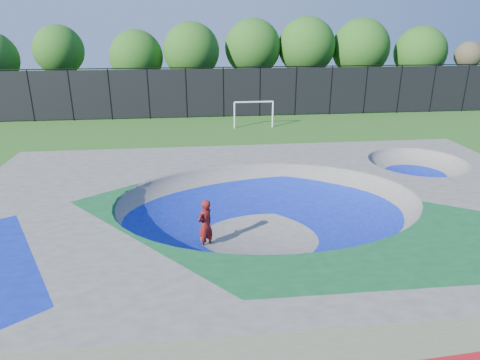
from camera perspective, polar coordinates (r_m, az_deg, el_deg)
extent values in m
plane|color=#255718|center=(16.03, 3.72, -7.33)|extent=(120.00, 120.00, 0.00)
cube|color=gray|center=(15.69, 3.78, -4.90)|extent=(22.00, 14.00, 1.50)
imported|color=red|center=(14.76, -4.66, -5.97)|extent=(0.78, 0.78, 1.82)
cube|color=black|center=(15.17, -4.56, -8.96)|extent=(0.71, 0.70, 0.05)
cylinder|color=white|center=(31.78, -0.73, 8.63)|extent=(0.12, 0.12, 1.90)
cylinder|color=white|center=(32.19, 4.39, 8.72)|extent=(0.12, 0.12, 1.90)
cylinder|color=white|center=(31.77, 1.86, 10.36)|extent=(2.86, 0.12, 0.12)
cylinder|color=black|center=(37.47, -26.13, 10.02)|extent=(0.09, 0.09, 4.00)
cylinder|color=black|center=(36.59, -21.64, 10.45)|extent=(0.09, 0.09, 4.00)
cylinder|color=black|center=(35.94, -16.95, 10.84)|extent=(0.09, 0.09, 4.00)
cylinder|color=black|center=(35.53, -12.10, 11.16)|extent=(0.09, 0.09, 4.00)
cylinder|color=black|center=(35.37, -7.17, 11.41)|extent=(0.09, 0.09, 4.00)
cylinder|color=black|center=(35.46, -2.22, 11.57)|extent=(0.09, 0.09, 4.00)
cylinder|color=black|center=(35.81, 2.67, 11.65)|extent=(0.09, 0.09, 4.00)
cylinder|color=black|center=(36.40, 7.44, 11.65)|extent=(0.09, 0.09, 4.00)
cylinder|color=black|center=(37.23, 12.02, 11.57)|extent=(0.09, 0.09, 4.00)
cylinder|color=black|center=(38.27, 16.38, 11.43)|extent=(0.09, 0.09, 4.00)
cylinder|color=black|center=(39.52, 20.47, 11.25)|extent=(0.09, 0.09, 4.00)
cylinder|color=black|center=(40.94, 24.30, 11.02)|extent=(0.09, 0.09, 4.00)
cylinder|color=black|center=(42.53, 27.85, 10.76)|extent=(0.09, 0.09, 4.00)
cube|color=black|center=(35.46, -2.22, 11.57)|extent=(48.00, 0.03, 3.80)
cylinder|color=black|center=(35.21, -2.27, 14.79)|extent=(48.00, 0.08, 0.08)
cylinder|color=#4C3526|center=(42.06, -22.38, 11.13)|extent=(0.44, 0.44, 3.48)
sphere|color=#225717|center=(41.73, -23.01, 15.64)|extent=(4.27, 4.27, 4.27)
cylinder|color=#4C3526|center=(41.34, -13.29, 11.39)|extent=(0.44, 0.44, 2.67)
sphere|color=#225717|center=(40.99, -13.65, 15.68)|extent=(4.72, 4.72, 4.72)
cylinder|color=#4C3526|center=(40.00, -6.30, 11.85)|extent=(0.44, 0.44, 3.14)
sphere|color=#225717|center=(39.64, -6.50, 16.75)|extent=(4.94, 4.94, 4.94)
cylinder|color=#4C3526|center=(41.52, 1.66, 12.37)|extent=(0.44, 0.44, 3.28)
sphere|color=#225717|center=(41.18, 1.71, 17.29)|extent=(5.12, 5.12, 5.12)
cylinder|color=#4C3526|center=(42.12, 8.60, 12.31)|extent=(0.44, 0.44, 3.32)
sphere|color=#225717|center=(41.78, 8.87, 17.23)|extent=(5.23, 5.23, 5.23)
cylinder|color=#4C3526|center=(43.62, 15.34, 11.96)|extent=(0.44, 0.44, 3.12)
sphere|color=#225717|center=(43.29, 15.80, 16.60)|extent=(5.31, 5.31, 5.31)
cylinder|color=#4C3526|center=(45.75, 22.33, 11.39)|extent=(0.44, 0.44, 2.87)
sphere|color=#225717|center=(45.44, 22.89, 15.40)|extent=(4.82, 4.82, 4.82)
cylinder|color=#4C3526|center=(48.60, 27.62, 11.30)|extent=(0.44, 0.44, 3.27)
sphere|color=brown|center=(48.35, 28.16, 14.47)|extent=(2.60, 2.60, 2.60)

